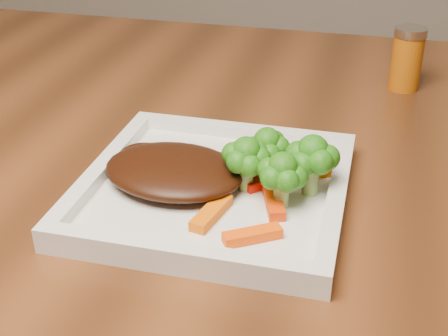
# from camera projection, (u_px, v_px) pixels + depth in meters

# --- Properties ---
(plate) EXTENTS (0.27, 0.27, 0.01)m
(plate) POSITION_uv_depth(u_px,v_px,m) (215.00, 193.00, 0.66)
(plate) COLOR white
(plate) RESTS_ON dining_table
(steak) EXTENTS (0.16, 0.14, 0.03)m
(steak) POSITION_uv_depth(u_px,v_px,m) (174.00, 171.00, 0.65)
(steak) COLOR #351508
(steak) RESTS_ON plate
(broccoli_0) EXTENTS (0.06, 0.06, 0.07)m
(broccoli_0) POSITION_uv_depth(u_px,v_px,m) (267.00, 147.00, 0.66)
(broccoli_0) COLOR #386F12
(broccoli_0) RESTS_ON plate
(broccoli_1) EXTENTS (0.08, 0.08, 0.06)m
(broccoli_1) POSITION_uv_depth(u_px,v_px,m) (312.00, 165.00, 0.63)
(broccoli_1) COLOR #337213
(broccoli_1) RESTS_ON plate
(broccoli_2) EXTENTS (0.07, 0.07, 0.06)m
(broccoli_2) POSITION_uv_depth(u_px,v_px,m) (282.00, 180.00, 0.61)
(broccoli_2) COLOR #227012
(broccoli_2) RESTS_ON plate
(broccoli_3) EXTENTS (0.07, 0.07, 0.06)m
(broccoli_3) POSITION_uv_depth(u_px,v_px,m) (246.00, 163.00, 0.64)
(broccoli_3) COLOR #2B5B0F
(broccoli_3) RESTS_ON plate
(carrot_0) EXTENTS (0.05, 0.04, 0.01)m
(carrot_0) POSITION_uv_depth(u_px,v_px,m) (252.00, 235.00, 0.57)
(carrot_0) COLOR #FF4E04
(carrot_0) RESTS_ON plate
(carrot_2) EXTENTS (0.03, 0.06, 0.01)m
(carrot_2) POSITION_uv_depth(u_px,v_px,m) (211.00, 213.00, 0.60)
(carrot_2) COLOR #ED6003
(carrot_2) RESTS_ON plate
(carrot_3) EXTENTS (0.06, 0.04, 0.01)m
(carrot_3) POSITION_uv_depth(u_px,v_px,m) (315.00, 171.00, 0.67)
(carrot_3) COLOR #EB6603
(carrot_3) RESTS_ON plate
(carrot_5) EXTENTS (0.03, 0.06, 0.01)m
(carrot_5) POSITION_uv_depth(u_px,v_px,m) (274.00, 201.00, 0.62)
(carrot_5) COLOR #E13503
(carrot_5) RESTS_ON plate
(carrot_6) EXTENTS (0.05, 0.05, 0.01)m
(carrot_6) POSITION_uv_depth(u_px,v_px,m) (267.00, 180.00, 0.66)
(carrot_6) COLOR red
(carrot_6) RESTS_ON plate
(spice_shaker) EXTENTS (0.05, 0.05, 0.09)m
(spice_shaker) POSITION_uv_depth(u_px,v_px,m) (407.00, 59.00, 0.90)
(spice_shaker) COLOR #A34F09
(spice_shaker) RESTS_ON dining_table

